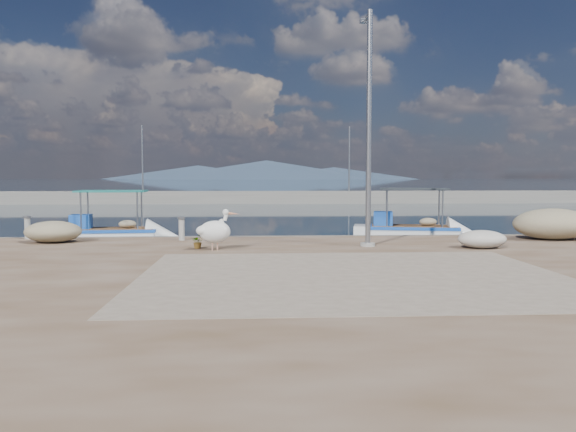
# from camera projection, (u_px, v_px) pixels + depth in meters

# --- Properties ---
(ground) EXTENTS (1400.00, 1400.00, 0.00)m
(ground) POSITION_uv_depth(u_px,v_px,m) (296.00, 275.00, 14.86)
(ground) COLOR #162635
(ground) RESTS_ON ground
(quay) EXTENTS (44.00, 22.00, 0.50)m
(quay) POSITION_uv_depth(u_px,v_px,m) (322.00, 325.00, 8.87)
(quay) COLOR #4E3821
(quay) RESTS_ON ground
(quay_patch) EXTENTS (9.00, 7.00, 0.01)m
(quay_patch) POSITION_uv_depth(u_px,v_px,m) (353.00, 276.00, 11.89)
(quay_patch) COLOR gray
(quay_patch) RESTS_ON quay
(breakwater) EXTENTS (120.00, 2.20, 7.50)m
(breakwater) POSITION_uv_depth(u_px,v_px,m) (268.00, 197.00, 54.66)
(breakwater) COLOR gray
(breakwater) RESTS_ON ground
(mountains) EXTENTS (370.00, 280.00, 22.00)m
(mountains) POSITION_uv_depth(u_px,v_px,m) (262.00, 171.00, 661.87)
(mountains) COLOR #28384C
(mountains) RESTS_ON ground
(boat_left) EXTENTS (5.06, 1.96, 2.39)m
(boat_left) POSITION_uv_depth(u_px,v_px,m) (111.00, 236.00, 22.96)
(boat_left) COLOR white
(boat_left) RESTS_ON ground
(boat_right) EXTENTS (5.37, 2.70, 2.47)m
(boat_right) POSITION_uv_depth(u_px,v_px,m) (412.00, 233.00, 24.01)
(boat_right) COLOR white
(boat_right) RESTS_ON ground
(pelican) EXTENTS (1.24, 0.75, 1.17)m
(pelican) POSITION_uv_depth(u_px,v_px,m) (215.00, 231.00, 15.99)
(pelican) COLOR tan
(pelican) RESTS_ON quay
(lamp_post) EXTENTS (0.44, 0.96, 7.00)m
(lamp_post) POSITION_uv_depth(u_px,v_px,m) (369.00, 136.00, 16.76)
(lamp_post) COLOR gray
(lamp_post) RESTS_ON quay
(bollard_near) EXTENTS (0.25, 0.25, 0.77)m
(bollard_near) POSITION_uv_depth(u_px,v_px,m) (182.00, 228.00, 18.53)
(bollard_near) COLOR gray
(bollard_near) RESTS_ON quay
(bollard_far) EXTENTS (0.26, 0.26, 0.78)m
(bollard_far) POSITION_uv_depth(u_px,v_px,m) (27.00, 226.00, 18.90)
(bollard_far) COLOR gray
(bollard_far) RESTS_ON quay
(potted_plant) EXTENTS (0.45, 0.41, 0.41)m
(potted_plant) POSITION_uv_depth(u_px,v_px,m) (198.00, 242.00, 16.39)
(potted_plant) COLOR #33722D
(potted_plant) RESTS_ON quay
(net_pile_b) EXTENTS (1.77, 1.38, 0.69)m
(net_pile_b) POSITION_uv_depth(u_px,v_px,m) (53.00, 232.00, 17.91)
(net_pile_b) COLOR tan
(net_pile_b) RESTS_ON quay
(net_pile_c) EXTENTS (2.65, 1.89, 1.04)m
(net_pile_c) POSITION_uv_depth(u_px,v_px,m) (553.00, 224.00, 18.76)
(net_pile_c) COLOR tan
(net_pile_c) RESTS_ON quay
(net_pile_d) EXTENTS (1.41, 1.06, 0.53)m
(net_pile_d) POSITION_uv_depth(u_px,v_px,m) (482.00, 239.00, 16.47)
(net_pile_d) COLOR beige
(net_pile_d) RESTS_ON quay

